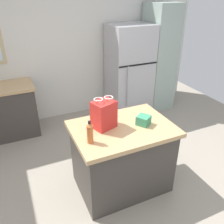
{
  "coord_description": "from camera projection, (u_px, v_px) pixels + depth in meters",
  "views": [
    {
      "loc": [
        -1.09,
        -1.9,
        2.31
      ],
      "look_at": [
        -0.01,
        0.49,
        0.93
      ],
      "focal_mm": 38.17,
      "sensor_mm": 36.0,
      "label": 1
    }
  ],
  "objects": [
    {
      "name": "back_wall",
      "position": [
        67.0,
        43.0,
        4.34
      ],
      "size": [
        5.25,
        0.13,
        2.8
      ],
      "color": "silver",
      "rests_on": "ground"
    },
    {
      "name": "small_box",
      "position": [
        143.0,
        120.0,
        2.77
      ],
      "size": [
        0.19,
        0.19,
        0.11
      ],
      "primitive_type": "cube",
      "rotation": [
        0.0,
        0.0,
        0.58
      ],
      "color": "#388E66",
      "rests_on": "kitchen_island"
    },
    {
      "name": "shopping_bag",
      "position": [
        104.0,
        114.0,
        2.67
      ],
      "size": [
        0.29,
        0.26,
        0.37
      ],
      "color": "red",
      "rests_on": "kitchen_island"
    },
    {
      "name": "bottle",
      "position": [
        90.0,
        133.0,
        2.42
      ],
      "size": [
        0.07,
        0.07,
        0.25
      ],
      "color": "#C66633",
      "rests_on": "kitchen_island"
    },
    {
      "name": "kitchen_island",
      "position": [
        122.0,
        157.0,
        2.95
      ],
      "size": [
        1.16,
        0.84,
        0.88
      ],
      "color": "#423D38",
      "rests_on": "ground"
    },
    {
      "name": "refrigerator",
      "position": [
        129.0,
        71.0,
        4.65
      ],
      "size": [
        0.79,
        0.72,
        1.73
      ],
      "color": "#B7B7BC",
      "rests_on": "ground"
    },
    {
      "name": "ground",
      "position": [
        129.0,
        194.0,
        3.01
      ],
      "size": [
        6.3,
        6.3,
        0.0
      ],
      "primitive_type": "plane",
      "color": "#9E9384"
    },
    {
      "name": "tall_cabinet",
      "position": [
        159.0,
        58.0,
        4.82
      ],
      "size": [
        0.51,
        0.64,
        2.07
      ],
      "color": "#9EB2A8",
      "rests_on": "ground"
    }
  ]
}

